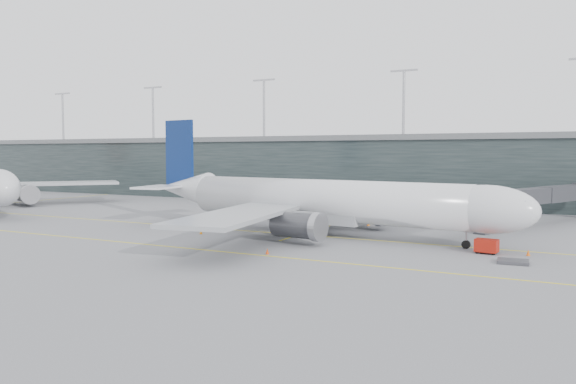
% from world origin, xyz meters
% --- Properties ---
extents(ground, '(320.00, 320.00, 0.00)m').
position_xyz_m(ground, '(0.00, 0.00, 0.00)').
color(ground, slate).
rests_on(ground, ground).
extents(taxiline_a, '(160.00, 0.25, 0.02)m').
position_xyz_m(taxiline_a, '(0.00, -4.00, 0.01)').
color(taxiline_a, yellow).
rests_on(taxiline_a, ground).
extents(taxiline_b, '(160.00, 0.25, 0.02)m').
position_xyz_m(taxiline_b, '(0.00, -20.00, 0.01)').
color(taxiline_b, yellow).
rests_on(taxiline_b, ground).
extents(taxiline_lead_main, '(0.25, 60.00, 0.02)m').
position_xyz_m(taxiline_lead_main, '(5.00, 20.00, 0.01)').
color(taxiline_lead_main, yellow).
rests_on(taxiline_lead_main, ground).
extents(taxiline_lead_adj, '(0.25, 60.00, 0.02)m').
position_xyz_m(taxiline_lead_adj, '(-75.00, 20.00, 0.01)').
color(taxiline_lead_adj, yellow).
rests_on(taxiline_lead_adj, ground).
extents(terminal, '(240.00, 36.00, 29.00)m').
position_xyz_m(terminal, '(-0.00, 58.00, 7.62)').
color(terminal, black).
rests_on(terminal, ground).
extents(main_aircraft, '(59.54, 55.50, 16.70)m').
position_xyz_m(main_aircraft, '(7.15, -2.47, 4.69)').
color(main_aircraft, silver).
rests_on(main_aircraft, ground).
extents(jet_bridge, '(18.66, 44.03, 6.04)m').
position_xyz_m(jet_bridge, '(30.29, 21.13, 4.53)').
color(jet_bridge, '#2F3034').
rests_on(jet_bridge, ground).
extents(gse_cart, '(2.61, 1.85, 1.66)m').
position_xyz_m(gse_cart, '(30.09, -7.58, 0.92)').
color(gse_cart, '#9E160B').
rests_on(gse_cart, ground).
extents(baggage_dolly, '(3.21, 2.64, 0.31)m').
position_xyz_m(baggage_dolly, '(33.29, -12.05, 0.18)').
color(baggage_dolly, '#38383D').
rests_on(baggage_dolly, ground).
extents(uld_a, '(2.46, 2.22, 1.84)m').
position_xyz_m(uld_a, '(-6.13, 11.09, 0.97)').
color(uld_a, '#393A3E').
rests_on(uld_a, ground).
extents(uld_b, '(2.69, 2.38, 2.07)m').
position_xyz_m(uld_b, '(-1.04, 12.02, 1.09)').
color(uld_b, '#393A3E').
rests_on(uld_b, ground).
extents(uld_c, '(2.67, 2.34, 2.07)m').
position_xyz_m(uld_c, '(-1.34, 11.41, 1.09)').
color(uld_c, '#393A3E').
rests_on(uld_c, ground).
extents(cone_nose, '(0.43, 0.43, 0.69)m').
position_xyz_m(cone_nose, '(34.38, -6.80, 0.34)').
color(cone_nose, '#EF5D0D').
rests_on(cone_nose, ground).
extents(cone_wing_stbd, '(0.43, 0.43, 0.68)m').
position_xyz_m(cone_wing_stbd, '(8.25, -19.04, 0.34)').
color(cone_wing_stbd, '#CD3C0B').
rests_on(cone_wing_stbd, ground).
extents(cone_wing_port, '(0.47, 0.47, 0.75)m').
position_xyz_m(cone_wing_port, '(10.30, 9.58, 0.38)').
color(cone_wing_port, orange).
rests_on(cone_wing_port, ground).
extents(cone_tail, '(0.42, 0.42, 0.67)m').
position_xyz_m(cone_tail, '(-7.56, -9.71, 0.33)').
color(cone_tail, orange).
rests_on(cone_tail, ground).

